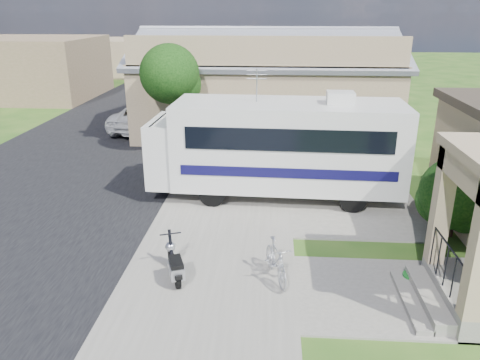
# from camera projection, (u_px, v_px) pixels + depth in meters

# --- Properties ---
(ground) EXTENTS (120.00, 120.00, 0.00)m
(ground) POSITION_uv_depth(u_px,v_px,m) (253.00, 267.00, 11.26)
(ground) COLOR #204913
(street_slab) EXTENTS (9.00, 80.00, 0.02)m
(street_slab) POSITION_uv_depth(u_px,v_px,m) (97.00, 146.00, 21.12)
(street_slab) COLOR black
(street_slab) RESTS_ON ground
(sidewalk_slab) EXTENTS (4.00, 80.00, 0.06)m
(sidewalk_slab) POSITION_uv_depth(u_px,v_px,m) (241.00, 148.00, 20.68)
(sidewalk_slab) COLOR slate
(sidewalk_slab) RESTS_ON ground
(driveway_slab) EXTENTS (7.00, 6.00, 0.05)m
(driveway_slab) POSITION_uv_depth(u_px,v_px,m) (305.00, 197.00, 15.37)
(driveway_slab) COLOR slate
(driveway_slab) RESTS_ON ground
(walk_slab) EXTENTS (4.00, 3.00, 0.05)m
(walk_slab) POSITION_uv_depth(u_px,v_px,m) (390.00, 295.00, 10.12)
(walk_slab) COLOR slate
(walk_slab) RESTS_ON ground
(warehouse) EXTENTS (12.50, 8.40, 5.04)m
(warehouse) POSITION_uv_depth(u_px,v_px,m) (266.00, 90.00, 23.65)
(warehouse) COLOR #886F55
(warehouse) RESTS_ON ground
(distant_bldg_far) EXTENTS (10.00, 8.00, 4.00)m
(distant_bldg_far) POSITION_uv_depth(u_px,v_px,m) (22.00, 68.00, 32.29)
(distant_bldg_far) COLOR brown
(distant_bldg_far) RESTS_ON ground
(distant_bldg_near) EXTENTS (8.00, 7.00, 3.20)m
(distant_bldg_near) POSITION_uv_depth(u_px,v_px,m) (109.00, 57.00, 43.53)
(distant_bldg_near) COLOR #886F55
(distant_bldg_near) RESTS_ON ground
(street_tree_a) EXTENTS (2.44, 2.40, 4.58)m
(street_tree_a) POSITION_uv_depth(u_px,v_px,m) (172.00, 77.00, 18.86)
(street_tree_a) COLOR black
(street_tree_a) RESTS_ON ground
(street_tree_b) EXTENTS (2.44, 2.40, 4.73)m
(street_tree_b) POSITION_uv_depth(u_px,v_px,m) (207.00, 52.00, 28.17)
(street_tree_b) COLOR black
(street_tree_b) RESTS_ON ground
(street_tree_c) EXTENTS (2.44, 2.40, 4.42)m
(street_tree_c) POSITION_uv_depth(u_px,v_px,m) (222.00, 45.00, 36.69)
(street_tree_c) COLOR black
(street_tree_c) RESTS_ON ground
(motorhome) EXTENTS (8.05, 2.81, 4.09)m
(motorhome) POSITION_uv_depth(u_px,v_px,m) (278.00, 145.00, 14.92)
(motorhome) COLOR beige
(motorhome) RESTS_ON ground
(shrub) EXTENTS (2.13, 2.03, 2.61)m
(shrub) POSITION_uv_depth(u_px,v_px,m) (458.00, 190.00, 12.38)
(shrub) COLOR black
(shrub) RESTS_ON ground
(scooter) EXTENTS (0.73, 1.38, 0.94)m
(scooter) POSITION_uv_depth(u_px,v_px,m) (175.00, 264.00, 10.55)
(scooter) COLOR black
(scooter) RESTS_ON ground
(bicycle) EXTENTS (0.86, 1.60, 0.93)m
(bicycle) POSITION_uv_depth(u_px,v_px,m) (276.00, 263.00, 10.52)
(bicycle) COLOR #A9AAB1
(bicycle) RESTS_ON ground
(pickup_truck) EXTENTS (3.45, 5.65, 1.46)m
(pickup_truck) POSITION_uv_depth(u_px,v_px,m) (150.00, 116.00, 23.74)
(pickup_truck) COLOR silver
(pickup_truck) RESTS_ON ground
(van) EXTENTS (2.77, 6.18, 1.76)m
(van) POSITION_uv_depth(u_px,v_px,m) (169.00, 91.00, 29.99)
(van) COLOR silver
(van) RESTS_ON ground
(garden_hose) EXTENTS (0.40, 0.40, 0.18)m
(garden_hose) POSITION_uv_depth(u_px,v_px,m) (411.00, 279.00, 10.59)
(garden_hose) COLOR #14641E
(garden_hose) RESTS_ON ground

